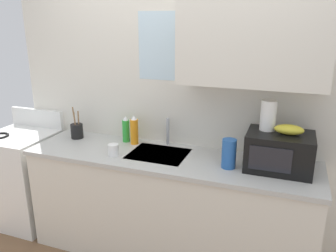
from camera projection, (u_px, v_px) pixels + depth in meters
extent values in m
cube|color=silver|center=(182.00, 103.00, 2.90)|extent=(3.10, 0.10, 2.50)
cube|color=silver|center=(253.00, 41.00, 2.36)|extent=(1.04, 0.32, 0.62)
cube|color=silver|center=(171.00, 47.00, 2.75)|extent=(0.56, 0.02, 0.55)
cube|color=silver|center=(168.00, 208.00, 2.83)|extent=(2.30, 0.60, 0.86)
cube|color=#B7B7B2|center=(168.00, 158.00, 2.69)|extent=(2.33, 0.63, 0.03)
cube|color=#9EA0A5|center=(158.00, 162.00, 2.76)|extent=(0.46, 0.38, 0.14)
cylinder|color=#B2B5BA|center=(168.00, 132.00, 2.90)|extent=(0.03, 0.03, 0.24)
cube|color=white|center=(24.00, 178.00, 3.32)|extent=(0.60, 0.60, 0.90)
cube|color=white|center=(37.00, 118.00, 3.41)|extent=(0.60, 0.04, 0.18)
cube|color=black|center=(279.00, 151.00, 2.42)|extent=(0.46, 0.34, 0.27)
cube|color=black|center=(270.00, 159.00, 2.28)|extent=(0.28, 0.01, 0.17)
ellipsoid|color=gold|center=(289.00, 130.00, 2.35)|extent=(0.20, 0.11, 0.07)
cylinder|color=white|center=(268.00, 115.00, 2.42)|extent=(0.11, 0.11, 0.22)
cylinder|color=orange|center=(134.00, 132.00, 2.92)|extent=(0.07, 0.07, 0.22)
cone|color=white|center=(134.00, 118.00, 2.89)|extent=(0.05, 0.05, 0.04)
cylinder|color=green|center=(126.00, 131.00, 2.98)|extent=(0.06, 0.06, 0.20)
cone|color=white|center=(125.00, 118.00, 2.95)|extent=(0.05, 0.05, 0.04)
cylinder|color=#2659A5|center=(229.00, 154.00, 2.45)|extent=(0.10, 0.10, 0.22)
cylinder|color=white|center=(113.00, 150.00, 2.68)|extent=(0.08, 0.08, 0.09)
cylinder|color=black|center=(77.00, 131.00, 3.08)|extent=(0.11, 0.11, 0.13)
cylinder|color=olive|center=(75.00, 123.00, 3.07)|extent=(0.03, 0.02, 0.20)
cylinder|color=olive|center=(79.00, 122.00, 3.06)|extent=(0.02, 0.02, 0.22)
cylinder|color=olive|center=(75.00, 121.00, 3.03)|extent=(0.02, 0.04, 0.26)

